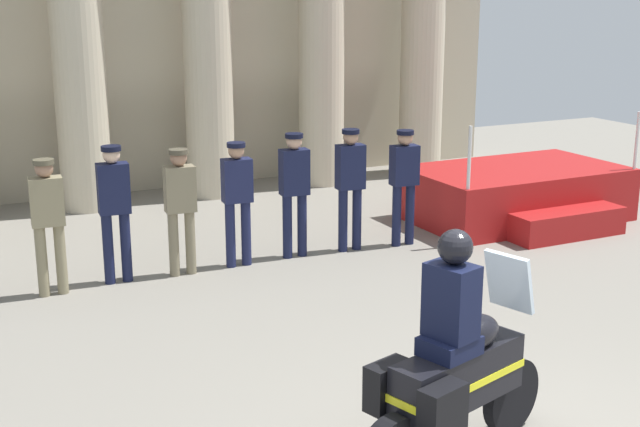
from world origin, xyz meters
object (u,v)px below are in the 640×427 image
(reviewing_stand, at_px, (518,195))
(officer_in_row_1, at_px, (48,216))
(officer_in_row_4, at_px, (237,194))
(motorcycle_with_rider, at_px, (453,370))
(officer_in_row_2, at_px, (114,203))
(officer_in_row_3, at_px, (180,202))
(officer_in_row_5, at_px, (294,185))
(officer_in_row_7, at_px, (404,178))
(officer_in_row_6, at_px, (350,180))

(reviewing_stand, distance_m, officer_in_row_1, 7.26)
(officer_in_row_4, bearing_deg, reviewing_stand, -171.89)
(officer_in_row_1, bearing_deg, motorcycle_with_rider, 116.35)
(officer_in_row_1, relative_size, officer_in_row_2, 0.96)
(officer_in_row_1, xyz_separation_m, officer_in_row_3, (1.63, 0.04, -0.01))
(reviewing_stand, height_order, officer_in_row_5, reviewing_stand)
(officer_in_row_3, distance_m, officer_in_row_7, 3.23)
(officer_in_row_7, height_order, motorcycle_with_rider, motorcycle_with_rider)
(officer_in_row_5, height_order, motorcycle_with_rider, motorcycle_with_rider)
(officer_in_row_1, bearing_deg, officer_in_row_6, -174.53)
(officer_in_row_1, height_order, officer_in_row_6, officer_in_row_6)
(reviewing_stand, relative_size, officer_in_row_1, 2.01)
(officer_in_row_5, distance_m, officer_in_row_7, 1.63)
(officer_in_row_2, bearing_deg, officer_in_row_3, -179.79)
(officer_in_row_4, xyz_separation_m, officer_in_row_7, (2.46, -0.14, 0.00))
(officer_in_row_1, height_order, officer_in_row_3, officer_in_row_1)
(officer_in_row_4, height_order, officer_in_row_6, officer_in_row_6)
(motorcycle_with_rider, bearing_deg, officer_in_row_6, 53.02)
(officer_in_row_3, bearing_deg, officer_in_row_1, 6.40)
(officer_in_row_4, bearing_deg, officer_in_row_6, -176.06)
(reviewing_stand, xyz_separation_m, officer_in_row_2, (-6.42, -0.21, 0.62))
(officer_in_row_1, bearing_deg, officer_in_row_2, -167.41)
(officer_in_row_2, xyz_separation_m, officer_in_row_5, (2.42, -0.02, -0.01))
(officer_in_row_2, bearing_deg, officer_in_row_7, -177.56)
(officer_in_row_5, distance_m, officer_in_row_6, 0.82)
(officer_in_row_2, xyz_separation_m, officer_in_row_4, (1.59, -0.05, -0.04))
(officer_in_row_7, relative_size, motorcycle_with_rider, 0.81)
(reviewing_stand, distance_m, officer_in_row_2, 6.45)
(officer_in_row_1, bearing_deg, officer_in_row_5, -173.32)
(officer_in_row_1, bearing_deg, officer_in_row_3, -173.60)
(officer_in_row_1, relative_size, officer_in_row_7, 1.00)
(officer_in_row_5, bearing_deg, officer_in_row_7, 179.10)
(officer_in_row_2, bearing_deg, motorcycle_with_rider, 108.12)
(officer_in_row_4, distance_m, officer_in_row_6, 1.65)
(officer_in_row_3, bearing_deg, officer_in_row_2, 0.21)
(officer_in_row_5, bearing_deg, motorcycle_with_rider, 82.83)
(officer_in_row_6, bearing_deg, officer_in_row_7, 177.50)
(officer_in_row_6, distance_m, officer_in_row_7, 0.81)
(officer_in_row_2, xyz_separation_m, officer_in_row_6, (3.24, -0.08, -0.01))
(officer_in_row_1, height_order, motorcycle_with_rider, motorcycle_with_rider)
(reviewing_stand, bearing_deg, officer_in_row_6, -174.82)
(officer_in_row_1, xyz_separation_m, motorcycle_with_rider, (2.06, -5.30, -0.18))
(officer_in_row_3, relative_size, officer_in_row_5, 0.96)
(officer_in_row_5, relative_size, officer_in_row_6, 1.00)
(officer_in_row_2, relative_size, officer_in_row_7, 1.04)
(motorcycle_with_rider, bearing_deg, officer_in_row_5, 61.25)
(officer_in_row_6, xyz_separation_m, officer_in_row_7, (0.80, -0.11, -0.03))
(officer_in_row_1, xyz_separation_m, officer_in_row_6, (4.05, 0.03, 0.04))
(officer_in_row_1, distance_m, officer_in_row_5, 3.23)
(officer_in_row_1, relative_size, motorcycle_with_rider, 0.81)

